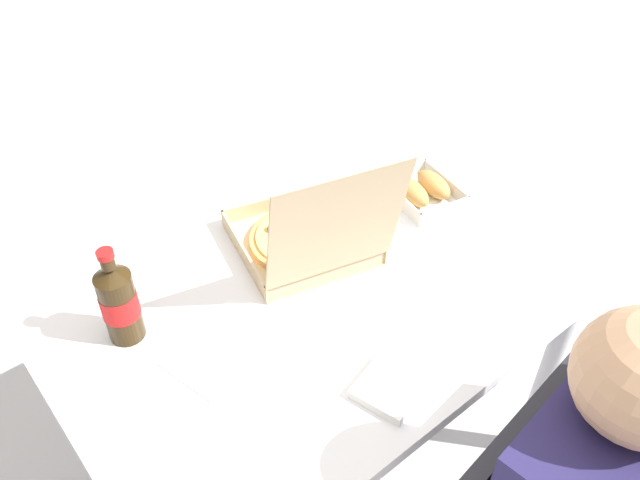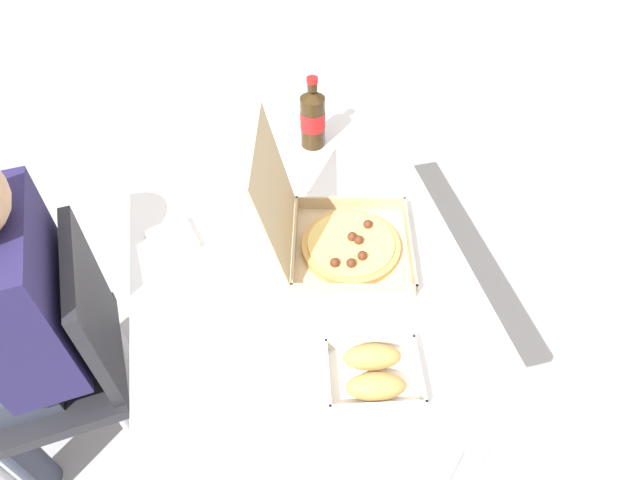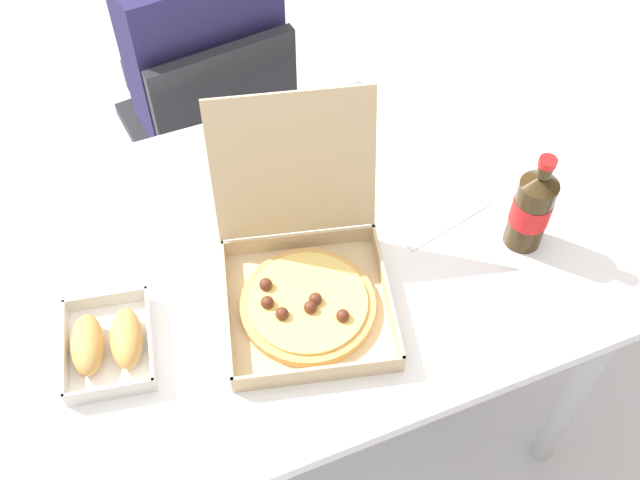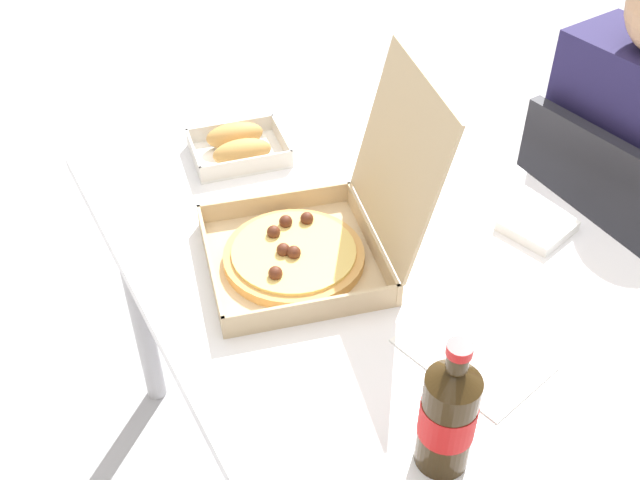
# 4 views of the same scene
# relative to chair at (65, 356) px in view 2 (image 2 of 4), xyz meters

# --- Properties ---
(ground_plane) EXTENTS (10.00, 10.00, 0.00)m
(ground_plane) POSITION_rel_chair_xyz_m (0.02, -0.64, -0.48)
(ground_plane) COLOR #B2B2B7
(dining_table) EXTENTS (1.16, 0.81, 0.74)m
(dining_table) POSITION_rel_chair_xyz_m (0.02, -0.64, 0.17)
(dining_table) COLOR white
(dining_table) RESTS_ON ground_plane
(chair) EXTENTS (0.44, 0.44, 0.83)m
(chair) POSITION_rel_chair_xyz_m (0.00, 0.00, 0.00)
(chair) COLOR #232328
(chair) RESTS_ON ground_plane
(diner_person) EXTENTS (0.38, 0.43, 1.15)m
(diner_person) POSITION_rel_chair_xyz_m (-0.01, 0.06, 0.21)
(diner_person) COLOR #333847
(diner_person) RESTS_ON ground_plane
(pizza_box_open) EXTENTS (0.37, 0.42, 0.33)m
(pizza_box_open) POSITION_rel_chair_xyz_m (-0.03, -0.74, 0.31)
(pizza_box_open) COLOR tan
(pizza_box_open) RESTS_ON dining_table
(bread_side_box) EXTENTS (0.18, 0.21, 0.06)m
(bread_side_box) POSITION_rel_chair_xyz_m (-0.38, -0.72, 0.29)
(bread_side_box) COLOR white
(bread_side_box) RESTS_ON dining_table
(cola_bottle) EXTENTS (0.07, 0.07, 0.22)m
(cola_bottle) POSITION_rel_chair_xyz_m (0.41, -0.78, 0.36)
(cola_bottle) COLOR #33230F
(cola_bottle) RESTS_ON dining_table
(paper_menu) EXTENTS (0.24, 0.19, 0.00)m
(paper_menu) POSITION_rel_chair_xyz_m (0.28, -0.63, 0.26)
(paper_menu) COLOR white
(paper_menu) RESTS_ON dining_table
(napkin_pile) EXTENTS (0.13, 0.13, 0.02)m
(napkin_pile) POSITION_rel_chair_xyz_m (0.10, -0.34, 0.27)
(napkin_pile) COLOR white
(napkin_pile) RESTS_ON dining_table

